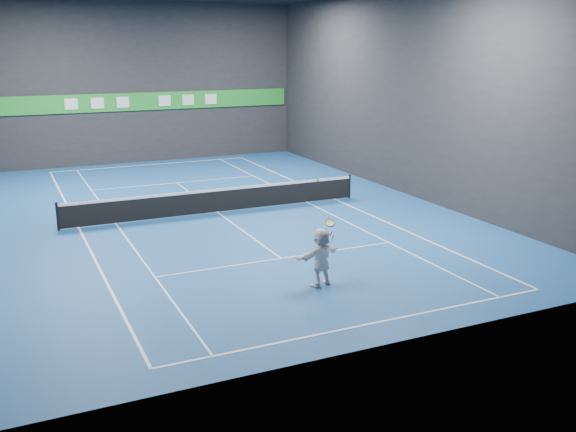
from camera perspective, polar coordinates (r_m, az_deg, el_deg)
name	(u,v)px	position (r m, az deg, el deg)	size (l,w,h in m)	color
ground	(218,213)	(26.46, -6.26, 0.31)	(26.00, 26.00, 0.00)	#194A8A
wall_back	(143,84)	(38.23, -12.80, 11.41)	(18.00, 0.10, 9.00)	#242426
wall_front	(406,150)	(14.02, 10.44, 5.78)	(18.00, 0.10, 9.00)	#242426
wall_right	(406,94)	(29.74, 10.43, 10.58)	(0.10, 26.00, 9.00)	#242426
baseline_near	(371,324)	(16.22, 7.42, -9.47)	(10.98, 0.08, 0.01)	white
baseline_far	(151,165)	(37.68, -12.05, 4.50)	(10.98, 0.08, 0.01)	white
sideline_doubles_left	(79,228)	(25.35, -18.11, -1.02)	(0.08, 23.78, 0.01)	white
sideline_doubles_right	(335,199)	(28.60, 4.22, 1.48)	(0.08, 23.78, 0.01)	white
sideline_singles_left	(116,224)	(25.52, -15.04, -0.68)	(0.06, 23.78, 0.01)	white
sideline_singles_right	(307,203)	(27.97, 1.74, 1.21)	(0.06, 23.78, 0.01)	white
service_line_near	(281,258)	(20.73, -0.61, -3.79)	(8.23, 0.06, 0.01)	white
service_line_far	(177,183)	(32.44, -9.87, 2.93)	(8.23, 0.06, 0.01)	white
center_service_line	(218,212)	(26.46, -6.26, 0.31)	(0.06, 12.80, 0.01)	white
player	(321,257)	(18.26, 2.96, -3.65)	(1.57, 0.50, 1.70)	white
tennis_ball	(318,180)	(17.63, 2.66, 3.20)	(0.07, 0.07, 0.07)	#BAD523
tennis_net	(217,200)	(26.33, -6.30, 1.44)	(12.50, 0.10, 1.07)	black
sponsor_banner	(144,101)	(38.24, -12.69, 9.91)	(17.64, 0.11, 1.00)	green
tennis_racket	(330,225)	(18.17, 3.78, -0.81)	(0.43, 0.36, 0.72)	red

